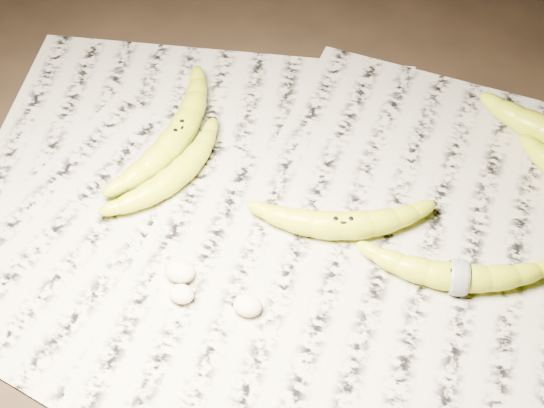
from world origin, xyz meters
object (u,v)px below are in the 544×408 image
(banana_left_b, at_px, (176,174))
(banana_taped, at_px, (459,276))
(banana_center, at_px, (342,224))
(banana_left_a, at_px, (178,133))

(banana_left_b, xyz_separation_m, banana_taped, (0.36, -0.03, 0.00))
(banana_left_b, distance_m, banana_taped, 0.36)
(banana_center, bearing_deg, banana_left_a, 144.34)
(banana_left_a, xyz_separation_m, banana_taped, (0.38, -0.10, -0.00))
(banana_left_a, bearing_deg, banana_taped, -99.87)
(banana_center, height_order, banana_taped, banana_center)
(banana_left_b, bearing_deg, banana_left_a, 41.84)
(banana_left_b, bearing_deg, banana_taped, -74.69)
(banana_center, bearing_deg, banana_left_b, 158.71)
(banana_taped, bearing_deg, banana_left_b, 162.03)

